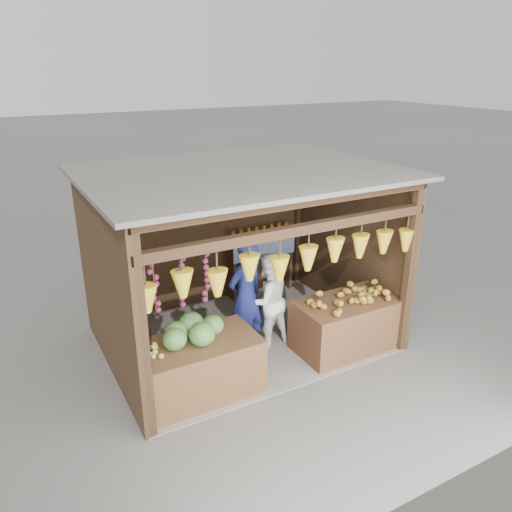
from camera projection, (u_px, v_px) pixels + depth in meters
The scene contains 12 objects.
ground at pixel (242, 338), 7.85m from camera, with size 80.00×80.00×0.00m, color #514F49.
stall_structure at pixel (241, 239), 7.20m from camera, with size 4.30×3.30×2.66m.
back_shelf at pixel (261, 250), 9.05m from camera, with size 1.25×0.32×1.32m.
counter_left at pixel (197, 368), 6.39m from camera, with size 1.59×0.85×0.77m, color #50311A.
counter_right at pixel (347, 324), 7.45m from camera, with size 1.56×0.85×0.79m, color #482818.
stool at pixel (139, 349), 7.27m from camera, with size 0.30×0.30×0.28m, color black.
man_standing at pixel (246, 297), 7.22m from camera, with size 0.64×0.42×1.77m, color #141A4C.
woman_standing at pixel (267, 300), 7.43m from camera, with size 0.72×0.56×1.49m, color white.
vendor_seated at pixel (135, 307), 7.02m from camera, with size 0.54×0.35×1.11m, color #543621.
melon_pile at pixel (194, 329), 6.23m from camera, with size 1.00×0.50×0.32m, color #155215, non-canonical shape.
tanfruit_pile at pixel (150, 350), 5.95m from camera, with size 0.34×0.40×0.13m, color tan, non-canonical shape.
mango_pile at pixel (351, 295), 7.24m from camera, with size 1.40×0.64×0.22m, color #C64A1A, non-canonical shape.
Camera 1 is at (-3.13, -6.10, 4.04)m, focal length 35.00 mm.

